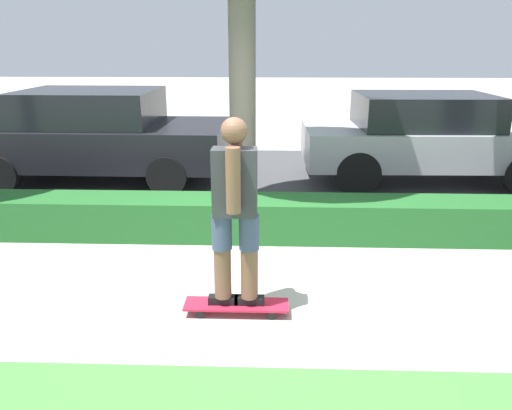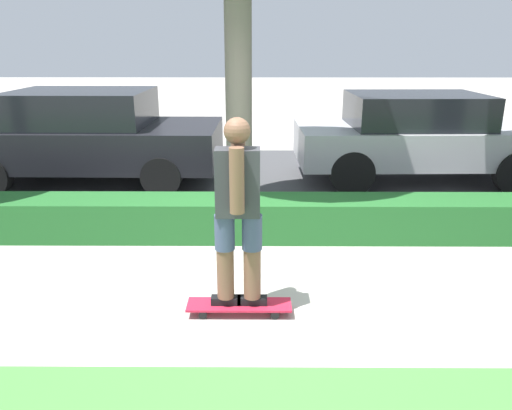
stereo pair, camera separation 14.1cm
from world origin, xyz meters
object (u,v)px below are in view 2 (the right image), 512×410
parked_car_front (90,135)px  parked_car_middle (419,136)px  skater_person (238,210)px  skateboard (239,305)px

parked_car_front → parked_car_middle: 5.54m
parked_car_front → parked_car_middle: size_ratio=1.03×
skater_person → parked_car_middle: bearing=57.3°
skater_person → parked_car_middle: 5.30m
skater_person → skateboard: bearing=-90.0°
skateboard → parked_car_front: parked_car_front is taller
skater_person → parked_car_front: bearing=121.1°
parked_car_front → parked_car_middle: (5.54, 0.01, -0.01)m
parked_car_front → parked_car_middle: parked_car_front is taller
skateboard → parked_car_front: (-2.68, 4.45, 0.71)m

